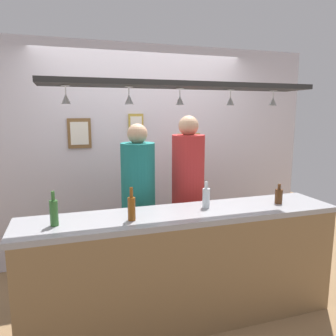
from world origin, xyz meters
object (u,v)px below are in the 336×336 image
(picture_frame_crest, at_px, (136,125))
(bottle_beer_amber_tall, at_px, (132,208))
(picture_frame_caricature, at_px, (79,133))
(picture_frame_lower_pair, at_px, (189,141))
(person_middle_red_shirt, at_px, (188,183))
(bottle_beer_green_import, at_px, (54,212))
(bottle_soda_clear, at_px, (206,197))
(bottle_beer_brown_stubby, at_px, (279,196))
(person_left_teal_shirt, at_px, (138,191))

(picture_frame_crest, bearing_deg, bottle_beer_amber_tall, -103.86)
(picture_frame_caricature, height_order, picture_frame_lower_pair, picture_frame_caricature)
(person_middle_red_shirt, xyz_separation_m, bottle_beer_green_import, (-1.32, -0.69, 0.01))
(bottle_soda_clear, height_order, picture_frame_crest, picture_frame_crest)
(bottle_beer_brown_stubby, relative_size, bottle_beer_green_import, 0.69)
(bottle_beer_amber_tall, height_order, bottle_soda_clear, bottle_beer_amber_tall)
(bottle_beer_brown_stubby, relative_size, picture_frame_caricature, 0.53)
(bottle_beer_green_import, height_order, picture_frame_caricature, picture_frame_caricature)
(bottle_soda_clear, height_order, bottle_beer_green_import, bottle_beer_green_import)
(bottle_beer_amber_tall, height_order, picture_frame_crest, picture_frame_crest)
(bottle_beer_brown_stubby, xyz_separation_m, bottle_soda_clear, (-0.69, 0.08, 0.02))
(bottle_beer_amber_tall, distance_m, bottle_beer_green_import, 0.57)
(bottle_beer_green_import, height_order, picture_frame_lower_pair, picture_frame_lower_pair)
(bottle_soda_clear, xyz_separation_m, picture_frame_caricature, (-0.98, 1.34, 0.49))
(person_middle_red_shirt, distance_m, picture_frame_lower_pair, 0.87)
(bottle_beer_green_import, bearing_deg, person_left_teal_shirt, 41.43)
(person_left_teal_shirt, height_order, picture_frame_crest, picture_frame_crest)
(bottle_beer_amber_tall, relative_size, picture_frame_lower_pair, 0.87)
(bottle_soda_clear, bearing_deg, picture_frame_caricature, 126.35)
(person_left_teal_shirt, bearing_deg, bottle_soda_clear, -52.29)
(bottle_beer_amber_tall, height_order, bottle_beer_green_import, same)
(person_middle_red_shirt, height_order, bottle_beer_green_import, person_middle_red_shirt)
(picture_frame_crest, bearing_deg, person_left_teal_shirt, -101.26)
(picture_frame_caricature, xyz_separation_m, picture_frame_lower_pair, (1.34, 0.00, -0.12))
(picture_frame_caricature, xyz_separation_m, picture_frame_crest, (0.66, 0.00, 0.09))
(person_left_teal_shirt, relative_size, person_middle_red_shirt, 0.96)
(bottle_beer_amber_tall, xyz_separation_m, picture_frame_caricature, (-0.30, 1.48, 0.49))
(bottle_beer_green_import, bearing_deg, person_middle_red_shirt, 27.67)
(picture_frame_caricature, distance_m, picture_frame_lower_pair, 1.35)
(picture_frame_caricature, bearing_deg, bottle_beer_green_import, -100.75)
(person_middle_red_shirt, xyz_separation_m, picture_frame_lower_pair, (0.29, 0.73, 0.38))
(bottle_soda_clear, height_order, picture_frame_caricature, picture_frame_caricature)
(bottle_beer_brown_stubby, bearing_deg, picture_frame_caricature, 139.68)
(bottle_beer_green_import, bearing_deg, bottle_beer_amber_tall, -5.53)
(person_left_teal_shirt, distance_m, picture_frame_crest, 0.98)
(bottle_beer_brown_stubby, height_order, picture_frame_lower_pair, picture_frame_lower_pair)
(person_middle_red_shirt, height_order, picture_frame_lower_pair, person_middle_red_shirt)
(picture_frame_lower_pair, bearing_deg, person_middle_red_shirt, -111.76)
(bottle_beer_brown_stubby, relative_size, picture_frame_lower_pair, 0.60)
(person_middle_red_shirt, height_order, picture_frame_crest, picture_frame_crest)
(bottle_beer_green_import, xyz_separation_m, picture_frame_caricature, (0.27, 1.42, 0.48))
(person_middle_red_shirt, bearing_deg, bottle_soda_clear, -96.24)
(picture_frame_caricature, bearing_deg, bottle_beer_amber_tall, -78.69)
(bottle_beer_brown_stubby, bearing_deg, picture_frame_lower_pair, 103.10)
(bottle_beer_green_import, bearing_deg, picture_frame_crest, 56.82)
(picture_frame_caricature, relative_size, picture_frame_crest, 1.31)
(person_middle_red_shirt, xyz_separation_m, picture_frame_caricature, (-1.05, 0.73, 0.49))
(picture_frame_lower_pair, bearing_deg, bottle_beer_brown_stubby, -76.90)
(person_middle_red_shirt, distance_m, bottle_beer_amber_tall, 1.06)
(person_left_teal_shirt, relative_size, picture_frame_lower_pair, 5.65)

